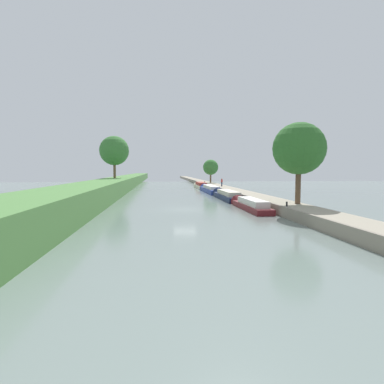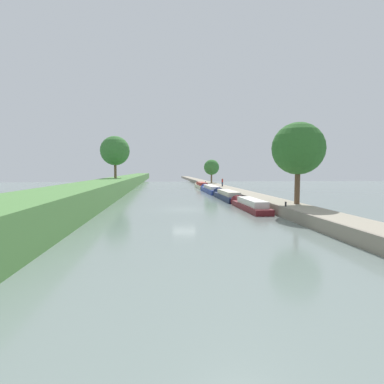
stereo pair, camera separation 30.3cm
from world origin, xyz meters
name	(u,v)px [view 1 (the left image)]	position (x,y,z in m)	size (l,w,h in m)	color
ground_plane	(185,209)	(0.00, 0.00, 0.00)	(160.00, 160.00, 0.00)	slate
left_grassy_bank	(74,199)	(-11.75, 0.00, 1.28)	(6.12, 260.00, 2.55)	#518442
right_towpath	(275,204)	(10.25, 0.00, 0.47)	(3.12, 260.00, 0.95)	#9E937F
stone_quay	(260,204)	(8.57, 0.00, 0.50)	(0.25, 260.00, 1.00)	gray
narrowboat_maroon	(249,205)	(7.16, -0.47, 0.49)	(1.80, 10.66, 1.80)	maroon
narrowboat_navy	(226,195)	(7.17, 11.34, 0.55)	(2.08, 12.59, 1.98)	#141E42
narrowboat_blue	(210,189)	(7.03, 25.45, 0.57)	(1.99, 14.89, 1.92)	#283D93
narrowboat_cream	(200,185)	(7.13, 40.01, 0.57)	(2.01, 12.04, 2.00)	beige
tree_rightbank_near	(299,149)	(11.02, -4.17, 6.44)	(5.17, 5.17, 8.10)	brown
tree_rightbank_midnear	(211,167)	(10.89, 47.10, 5.03)	(4.06, 4.06, 6.13)	brown
tree_leftbank_downstream	(114,151)	(-12.34, 34.25, 8.46)	(6.28, 6.28, 9.06)	brown
person_walking	(222,182)	(10.21, 29.22, 1.82)	(0.34, 0.34, 1.66)	#282D42
mooring_bollard_near	(287,204)	(8.99, -6.24, 1.17)	(0.16, 0.16, 0.45)	black
mooring_bollard_far	(205,182)	(8.99, 45.01, 1.17)	(0.16, 0.16, 0.45)	black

